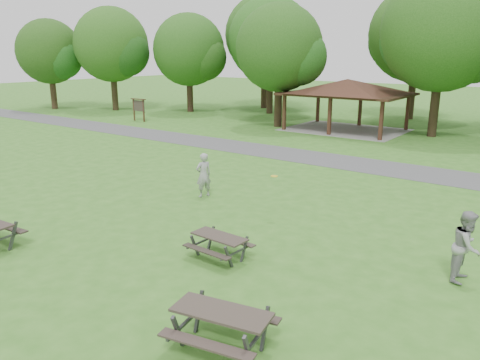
% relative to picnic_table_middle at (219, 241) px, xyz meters
% --- Properties ---
extents(ground, '(160.00, 160.00, 0.00)m').
position_rel_picnic_table_middle_xyz_m(ground, '(-2.70, -0.72, -0.52)').
color(ground, '#357120').
rests_on(ground, ground).
extents(asphalt_path, '(120.00, 3.20, 0.02)m').
position_rel_picnic_table_middle_xyz_m(asphalt_path, '(-2.70, 13.28, -0.51)').
color(asphalt_path, '#4A4A4C').
rests_on(asphalt_path, ground).
extents(pavilion, '(8.60, 7.01, 3.76)m').
position_rel_picnic_table_middle_xyz_m(pavilion, '(-6.70, 23.28, 2.54)').
color(pavilion, '#342013').
rests_on(pavilion, ground).
extents(notice_board, '(1.60, 0.30, 1.88)m').
position_rel_picnic_table_middle_xyz_m(notice_board, '(-22.70, 17.28, 0.79)').
color(notice_board, '#3C2415').
rests_on(notice_board, ground).
extents(tree_row_a, '(7.56, 7.20, 9.97)m').
position_rel_picnic_table_middle_xyz_m(tree_row_a, '(-30.62, 21.31, 5.63)').
color(tree_row_a, black).
rests_on(tree_row_a, ground).
extents(tree_row_b, '(7.14, 6.80, 9.28)m').
position_rel_picnic_table_middle_xyz_m(tree_row_b, '(-23.62, 24.81, 5.15)').
color(tree_row_b, black).
rests_on(tree_row_b, ground).
extents(tree_row_c, '(8.19, 7.80, 10.67)m').
position_rel_picnic_table_middle_xyz_m(tree_row_c, '(-16.61, 28.31, 6.02)').
color(tree_row_c, black).
rests_on(tree_row_c, ground).
extents(tree_row_d, '(6.93, 6.60, 9.27)m').
position_rel_picnic_table_middle_xyz_m(tree_row_d, '(-11.62, 21.81, 5.25)').
color(tree_row_d, black).
rests_on(tree_row_d, ground).
extents(tree_row_e, '(8.40, 8.00, 11.02)m').
position_rel_picnic_table_middle_xyz_m(tree_row_e, '(-0.61, 24.31, 6.26)').
color(tree_row_e, black).
rests_on(tree_row_e, ground).
extents(tree_deep_a, '(8.40, 8.00, 11.38)m').
position_rel_picnic_table_middle_xyz_m(tree_deep_a, '(-19.61, 31.81, 6.61)').
color(tree_deep_a, black).
rests_on(tree_deep_a, ground).
extents(tree_deep_b, '(8.40, 8.00, 11.13)m').
position_rel_picnic_table_middle_xyz_m(tree_deep_b, '(-4.61, 32.31, 6.37)').
color(tree_deep_b, '#301E15').
rests_on(tree_deep_b, ground).
extents(tree_flank_left, '(6.72, 6.40, 8.93)m').
position_rel_picnic_table_middle_xyz_m(tree_flank_left, '(-36.63, 18.31, 5.01)').
color(tree_flank_left, '#312116').
rests_on(tree_flank_left, ground).
extents(picnic_table_middle, '(1.67, 1.37, 0.71)m').
position_rel_picnic_table_middle_xyz_m(picnic_table_middle, '(0.00, 0.00, 0.00)').
color(picnic_table_middle, '#322A24').
rests_on(picnic_table_middle, ground).
extents(picnic_table_far, '(2.21, 1.91, 0.84)m').
position_rel_picnic_table_middle_xyz_m(picnic_table_far, '(2.65, -3.20, 0.10)').
color(picnic_table_far, '#332B25').
rests_on(picnic_table_far, ground).
extents(frisbee_in_flight, '(0.29, 0.29, 0.02)m').
position_rel_picnic_table_middle_xyz_m(frisbee_in_flight, '(-0.52, 3.64, 1.03)').
color(frisbee_in_flight, yellow).
rests_on(frisbee_in_flight, ground).
extents(frisbee_thrower, '(0.64, 0.77, 1.79)m').
position_rel_picnic_table_middle_xyz_m(frisbee_thrower, '(-4.20, 4.20, 0.38)').
color(frisbee_thrower, '#9B9B9D').
rests_on(frisbee_thrower, ground).
extents(frisbee_catcher, '(0.73, 0.92, 1.85)m').
position_rel_picnic_table_middle_xyz_m(frisbee_catcher, '(5.82, 2.68, 0.40)').
color(frisbee_catcher, '#949496').
rests_on(frisbee_catcher, ground).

